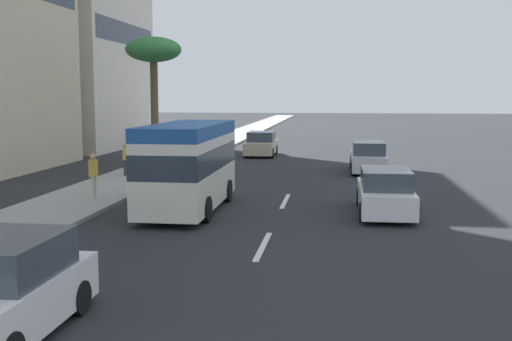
% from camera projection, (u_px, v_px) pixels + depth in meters
% --- Properties ---
extents(ground_plane, '(198.00, 198.00, 0.00)m').
position_uv_depth(ground_plane, '(302.00, 167.00, 34.86)').
color(ground_plane, '#26282B').
extents(sidewalk_right, '(162.00, 3.41, 0.15)m').
position_uv_depth(sidewalk_right, '(168.00, 164.00, 35.85)').
color(sidewalk_right, '#9E9B93').
rests_on(sidewalk_right, ground_plane).
extents(lane_stripe_mid, '(3.20, 0.16, 0.01)m').
position_uv_depth(lane_stripe_mid, '(263.00, 246.00, 16.73)').
color(lane_stripe_mid, silver).
rests_on(lane_stripe_mid, ground_plane).
extents(lane_stripe_far, '(3.20, 0.16, 0.01)m').
position_uv_depth(lane_stripe_far, '(285.00, 201.00, 23.77)').
color(lane_stripe_far, silver).
rests_on(lane_stripe_far, ground_plane).
extents(car_lead, '(4.66, 1.80, 1.56)m').
position_uv_depth(car_lead, '(385.00, 192.00, 21.14)').
color(car_lead, white).
rests_on(car_lead, ground_plane).
extents(minibus_second, '(6.72, 2.30, 3.05)m').
position_uv_depth(minibus_second, '(189.00, 163.00, 21.68)').
color(minibus_second, silver).
rests_on(minibus_second, ground_plane).
extents(car_third, '(4.64, 1.82, 1.61)m').
position_uv_depth(car_third, '(368.00, 158.00, 32.45)').
color(car_third, silver).
rests_on(car_third, ground_plane).
extents(car_fourth, '(4.03, 1.91, 1.59)m').
position_uv_depth(car_fourth, '(261.00, 144.00, 41.08)').
color(car_fourth, beige).
rests_on(car_fourth, ground_plane).
extents(car_fifth, '(4.07, 1.93, 1.68)m').
position_uv_depth(car_fifth, '(0.00, 291.00, 10.39)').
color(car_fifth, white).
rests_on(car_fifth, ground_plane).
extents(pedestrian_mid_block, '(0.36, 0.39, 1.68)m').
position_uv_depth(pedestrian_mid_block, '(93.00, 174.00, 23.49)').
color(pedestrian_mid_block, beige).
rests_on(pedestrian_mid_block, sidewalk_right).
extents(pedestrian_by_tree, '(0.36, 0.29, 1.59)m').
position_uv_depth(pedestrian_by_tree, '(125.00, 158.00, 29.97)').
color(pedestrian_by_tree, '#333338').
rests_on(pedestrian_by_tree, sidewalk_right).
extents(palm_tree, '(3.06, 3.06, 7.02)m').
position_uv_depth(palm_tree, '(154.00, 54.00, 34.11)').
color(palm_tree, brown).
rests_on(palm_tree, sidewalk_right).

